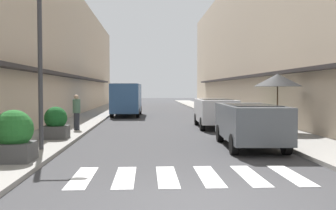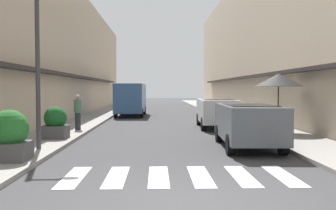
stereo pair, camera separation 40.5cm
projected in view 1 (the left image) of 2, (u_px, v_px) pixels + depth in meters
The scene contains 15 objects.
ground_plane at pixel (160, 117), 27.29m from camera, with size 113.58×113.58×0.00m, color #38383A.
sidewalk_left at pixel (92, 117), 27.03m from camera, with size 2.37×72.28×0.12m, color gray.
sidewalk_right at pixel (227, 116), 27.55m from camera, with size 2.37×72.28×0.12m, color gray.
building_row_left at pixel (43, 53), 28.22m from camera, with size 5.50×48.46×9.17m.
building_row_right at pixel (272, 43), 29.10m from camera, with size 5.50×48.46×10.96m.
crosswalk at pixel (188, 176), 8.80m from camera, with size 5.20×2.20×0.01m.
parked_car_near at pixel (250, 121), 13.09m from camera, with size 1.96×4.49×1.47m.
parked_car_mid at pixel (215, 110), 19.82m from camera, with size 1.93×4.43×1.47m.
delivery_van at pixel (127, 97), 28.31m from camera, with size 2.11×5.44×2.37m.
street_lamp at pixel (47, 49), 11.89m from camera, with size 1.19×0.28×5.02m.
cafe_umbrella at pixel (278, 80), 16.76m from camera, with size 2.07×2.07×2.53m.
planter_corner at pixel (14, 136), 10.03m from camera, with size 1.00×1.00×1.33m.
planter_midblock at pixel (56, 123), 14.63m from camera, with size 0.90×0.90×1.20m.
planter_far at pixel (254, 114), 20.78m from camera, with size 0.88×0.88×1.12m.
pedestrian_walking_near at pixel (77, 111), 17.66m from camera, with size 0.34×0.34×1.61m.
Camera 1 is at (-0.93, -6.57, 1.99)m, focal length 41.45 mm.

